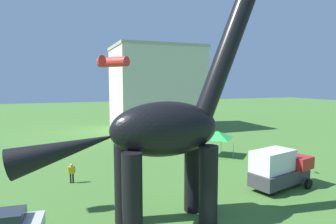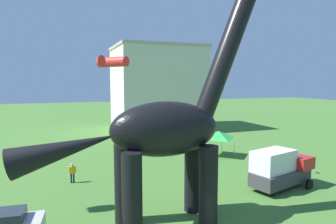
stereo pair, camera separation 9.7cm
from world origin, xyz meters
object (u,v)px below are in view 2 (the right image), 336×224
Objects in this scene: person_strolling_adult at (270,161)px; kite_far_left at (110,62)px; dinosaur_sculpture at (164,129)px; person_photographer at (72,171)px; parked_box_truck at (280,168)px; festival_canopy_tent at (218,135)px; person_watching_child at (204,170)px.

kite_far_left is at bearing -64.12° from person_strolling_adult.
dinosaur_sculpture is 9.56× the size of person_photographer.
kite_far_left is (-14.62, -5.68, 7.90)m from parked_box_truck.
person_strolling_adult is 1.09× the size of kite_far_left.
festival_canopy_tent reaches higher than person_strolling_adult.
kite_far_left is at bearing 159.27° from person_photographer.
person_watching_child is (6.45, 7.18, -5.24)m from dinosaur_sculpture.
kite_far_left is at bearing -173.01° from parked_box_truck.
dinosaur_sculpture reaches higher than person_watching_child.
dinosaur_sculpture reaches higher than kite_far_left.
festival_canopy_tent is (5.09, 6.12, 1.89)m from person_watching_child.
person_watching_child is 8.18m from festival_canopy_tent.
kite_far_left reaches higher than parked_box_truck.
kite_far_left is (-15.26, -16.60, 7.00)m from festival_canopy_tent.
person_photographer is (-11.40, 2.51, 0.37)m from person_watching_child.
dinosaur_sculpture reaches higher than person_strolling_adult.
parked_box_truck is 4.64m from person_strolling_adult.
person_strolling_adult is (6.85, -0.86, 0.41)m from person_watching_child.
festival_canopy_tent is (0.63, 10.92, 0.90)m from parked_box_truck.
person_strolling_adult is at bearing -75.91° from festival_canopy_tent.
parked_box_truck reaches higher than person_watching_child.
dinosaur_sculpture is 5.17× the size of festival_canopy_tent.
parked_box_truck is at bearing -34.77° from person_strolling_adult.
dinosaur_sculpture is 2.74× the size of parked_box_truck.
festival_canopy_tent is at bearing -169.52° from person_strolling_adult.
person_photographer is 0.97× the size of person_strolling_adult.
festival_canopy_tent is 1.95× the size of kite_far_left.
person_strolling_adult is at bearing -14.93° from person_watching_child.
festival_canopy_tent reaches higher than person_photographer.
dinosaur_sculpture is 15.49m from person_strolling_adult.
person_photographer is (-15.86, 7.31, -0.61)m from parked_box_truck.
parked_box_truck is at bearing -140.92° from person_photographer.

